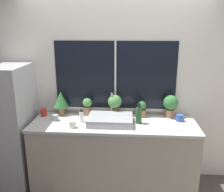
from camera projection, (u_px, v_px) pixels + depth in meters
name	position (u px, v px, depth m)	size (l,w,h in m)	color
wall_back	(115.00, 83.00, 3.41)	(8.00, 0.09, 2.70)	silver
wall_left	(3.00, 71.00, 4.30)	(0.06, 7.00, 2.70)	silver
counter	(114.00, 155.00, 3.27)	(2.09, 0.67, 0.93)	#B2A893
refrigerator	(8.00, 127.00, 3.30)	(0.62, 0.72, 1.64)	#B7B7BC
sink	(110.00, 120.00, 3.13)	(0.55, 0.46, 0.33)	#ADADB2
potted_plant_far_left	(61.00, 100.00, 3.38)	(0.20, 0.20, 0.33)	#9E6B4C
potted_plant_left	(87.00, 105.00, 3.38)	(0.13, 0.13, 0.24)	#9E6B4C
potted_plant_center	(115.00, 103.00, 3.34)	(0.19, 0.19, 0.30)	#9E6B4C
potted_plant_right	(142.00, 109.00, 3.34)	(0.12, 0.12, 0.22)	#9E6B4C
potted_plant_far_right	(171.00, 104.00, 3.29)	(0.20, 0.20, 0.31)	#9E6B4C
soap_bottle	(82.00, 117.00, 3.16)	(0.05, 0.05, 0.17)	white
bottle_tall	(139.00, 115.00, 3.10)	(0.07, 0.07, 0.27)	#235128
mug_blue	(180.00, 118.00, 3.19)	(0.09, 0.09, 0.08)	#3351AD
mug_white	(72.00, 124.00, 2.98)	(0.08, 0.08, 0.08)	white
mug_grey	(55.00, 118.00, 3.21)	(0.08, 0.08, 0.08)	gray
mug_red	(44.00, 112.00, 3.37)	(0.08, 0.08, 0.10)	#B72D28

